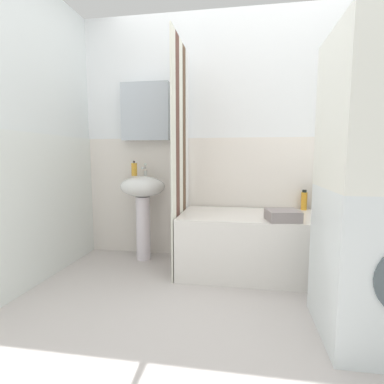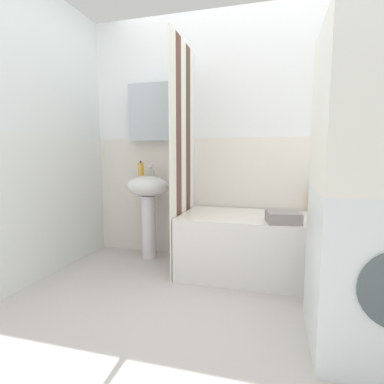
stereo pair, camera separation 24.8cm
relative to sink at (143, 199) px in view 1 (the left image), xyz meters
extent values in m
cube|color=beige|center=(0.90, -1.03, -0.63)|extent=(4.80, 5.60, 0.04)
cube|color=white|center=(0.90, 0.24, 0.59)|extent=(3.60, 0.05, 2.40)
cube|color=white|center=(0.90, 0.21, -0.01)|extent=(3.60, 0.02, 1.20)
cube|color=silver|center=(0.00, 0.15, 0.85)|extent=(0.48, 0.12, 0.56)
cube|color=white|center=(-0.68, -0.69, 0.59)|extent=(0.05, 1.81, 2.40)
cube|color=white|center=(-0.65, -0.69, -0.01)|extent=(0.02, 1.81, 1.20)
cylinder|color=white|center=(0.00, 0.00, -0.29)|extent=(0.14, 0.14, 0.63)
ellipsoid|color=white|center=(0.00, 0.00, 0.12)|extent=(0.44, 0.34, 0.20)
cylinder|color=silver|center=(0.00, 0.10, 0.25)|extent=(0.03, 0.03, 0.05)
cylinder|color=silver|center=(0.00, 0.05, 0.30)|extent=(0.02, 0.10, 0.02)
sphere|color=silver|center=(0.00, 0.10, 0.33)|extent=(0.03, 0.03, 0.03)
cylinder|color=gold|center=(-0.11, 0.07, 0.28)|extent=(0.06, 0.06, 0.13)
sphere|color=#2E262B|center=(-0.11, 0.07, 0.36)|extent=(0.02, 0.02, 0.02)
cube|color=white|center=(1.22, -0.17, -0.35)|extent=(1.58, 0.71, 0.52)
cube|color=white|center=(0.41, -0.45, 0.39)|extent=(0.01, 0.14, 2.00)
cube|color=brown|center=(0.41, -0.31, 0.39)|extent=(0.01, 0.14, 2.00)
cube|color=white|center=(0.41, -0.17, 0.39)|extent=(0.01, 0.14, 2.00)
cube|color=brown|center=(0.41, -0.02, 0.39)|extent=(0.01, 0.14, 2.00)
cube|color=white|center=(0.41, 0.12, 0.39)|extent=(0.01, 0.14, 2.00)
cylinder|color=#21755A|center=(1.91, 0.11, 0.00)|extent=(0.05, 0.05, 0.17)
cylinder|color=#232826|center=(1.91, 0.11, 0.09)|extent=(0.04, 0.04, 0.02)
cylinder|color=#354AA1|center=(1.80, 0.11, -0.03)|extent=(0.05, 0.05, 0.12)
cylinder|color=#282325|center=(1.80, 0.11, 0.05)|extent=(0.03, 0.03, 0.02)
cylinder|color=#2B2F2B|center=(1.65, 0.09, 0.01)|extent=(0.05, 0.05, 0.20)
cylinder|color=black|center=(1.65, 0.09, 0.13)|extent=(0.04, 0.04, 0.02)
cylinder|color=gold|center=(1.53, 0.14, 0.00)|extent=(0.06, 0.06, 0.17)
cylinder|color=black|center=(1.53, 0.14, 0.09)|extent=(0.04, 0.04, 0.02)
cube|color=gray|center=(1.27, -0.39, -0.05)|extent=(0.28, 0.27, 0.08)
cube|color=white|center=(1.73, -1.04, -0.19)|extent=(0.64, 0.63, 0.84)
camera|label=1|loc=(0.96, -2.79, 0.41)|focal=28.24mm
camera|label=2|loc=(1.20, -2.74, 0.41)|focal=28.24mm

